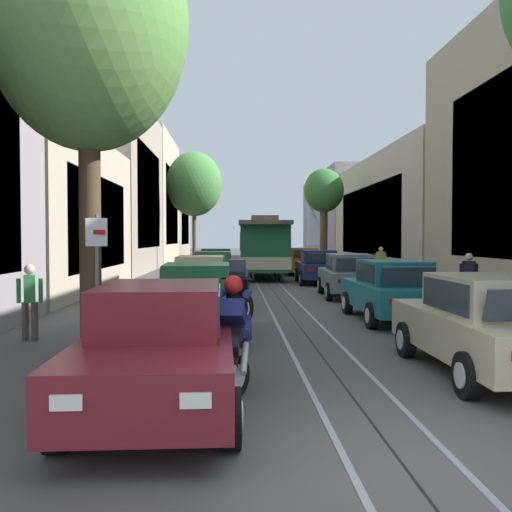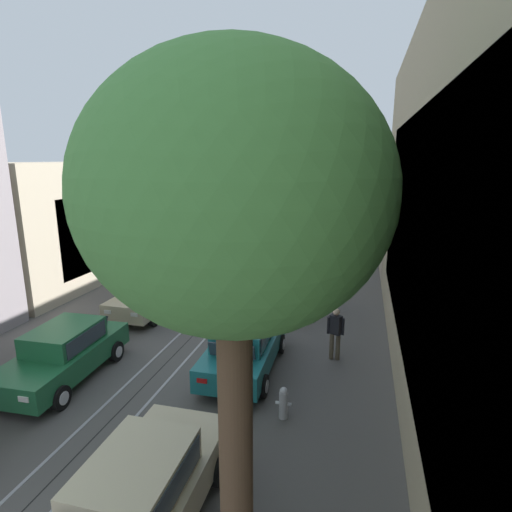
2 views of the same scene
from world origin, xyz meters
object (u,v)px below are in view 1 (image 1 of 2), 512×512
at_px(street_tree_kerb_left_second, 194,184).
at_px(pedestrian_on_left_pavement, 469,279).
at_px(parked_car_green_fourth_left, 213,270).
at_px(parked_car_teal_second_right, 392,290).
at_px(street_tree_kerb_right_second, 324,193).
at_px(pedestrian_on_right_pavement, 381,262).
at_px(street_tree_kerb_left_near, 88,25).
at_px(motorcycle_with_rider, 235,323).
at_px(parked_car_grey_mid_right, 349,275).
at_px(parked_car_orange_fifth_right, 302,261).
at_px(street_sign_post, 97,271).
at_px(pedestrian_crossing_far, 30,298).
at_px(cable_car_trolley, 264,247).
at_px(parked_car_green_second_left, 197,298).
at_px(parked_car_black_fifth_left, 216,264).
at_px(fire_hydrant, 487,315).
at_px(parked_car_navy_fourth_right, 318,267).
at_px(parked_car_maroon_near_left, 160,347).
at_px(parked_car_beige_mid_left, 201,280).
at_px(parked_car_beige_near_right, 488,325).

relative_size(street_tree_kerb_left_second, pedestrian_on_left_pavement, 4.68).
height_order(parked_car_green_fourth_left, parked_car_teal_second_right, same).
xyz_separation_m(street_tree_kerb_right_second, pedestrian_on_right_pavement, (1.32, -9.73, -4.18)).
distance_m(street_tree_kerb_left_near, motorcycle_with_rider, 6.31).
height_order(parked_car_grey_mid_right, pedestrian_on_right_pavement, pedestrian_on_right_pavement).
bearing_deg(motorcycle_with_rider, parked_car_orange_fifth_right, 80.94).
relative_size(parked_car_teal_second_right, street_sign_post, 1.71).
height_order(street_tree_kerb_left_second, pedestrian_crossing_far, street_tree_kerb_left_second).
relative_size(cable_car_trolley, pedestrian_on_right_pavement, 5.36).
xyz_separation_m(parked_car_green_second_left, street_tree_kerb_left_near, (-1.82, -2.23, 5.25)).
relative_size(parked_car_black_fifth_left, parked_car_orange_fifth_right, 1.00).
bearing_deg(fire_hydrant, street_tree_kerb_right_second, 89.34).
height_order(parked_car_grey_mid_right, street_tree_kerb_right_second, street_tree_kerb_right_second).
distance_m(parked_car_navy_fourth_right, pedestrian_on_left_pavement, 11.06).
bearing_deg(pedestrian_on_right_pavement, parked_car_orange_fifth_right, 122.27).
height_order(parked_car_maroon_near_left, parked_car_grey_mid_right, same).
distance_m(motorcycle_with_rider, pedestrian_crossing_far, 5.98).
xyz_separation_m(parked_car_green_fourth_left, street_tree_kerb_left_second, (-1.82, 14.86, 5.06)).
bearing_deg(parked_car_beige_mid_left, parked_car_black_fifth_left, 89.36).
height_order(motorcycle_with_rider, pedestrian_on_left_pavement, motorcycle_with_rider).
xyz_separation_m(parked_car_beige_near_right, street_sign_post, (-6.35, 0.99, 0.80)).
bearing_deg(pedestrian_crossing_far, parked_car_beige_mid_left, 62.67).
xyz_separation_m(parked_car_beige_near_right, parked_car_orange_fifth_right, (0.03, 24.49, 0.00)).
bearing_deg(street_tree_kerb_left_near, parked_car_black_fifth_left, 84.90).
relative_size(parked_car_green_second_left, parked_car_green_fourth_left, 1.00).
xyz_separation_m(parked_car_maroon_near_left, parked_car_teal_second_right, (5.08, 7.49, 0.00)).
xyz_separation_m(parked_car_beige_near_right, pedestrian_on_right_pavement, (3.34, 19.25, 0.17)).
distance_m(parked_car_green_fourth_left, parked_car_black_fifth_left, 5.32).
relative_size(parked_car_grey_mid_right, motorcycle_with_rider, 2.38).
bearing_deg(parked_car_maroon_near_left, pedestrian_on_right_pavement, 68.35).
bearing_deg(street_tree_kerb_left_near, parked_car_teal_second_right, 30.65).
relative_size(parked_car_orange_fifth_right, motorcycle_with_rider, 2.36).
bearing_deg(parked_car_green_second_left, parked_car_teal_second_right, 19.87).
xyz_separation_m(parked_car_navy_fourth_right, street_tree_kerb_left_near, (-6.67, -16.14, 5.25)).
distance_m(parked_car_maroon_near_left, parked_car_orange_fifth_right, 26.59).
bearing_deg(parked_car_teal_second_right, street_tree_kerb_left_near, -149.35).
relative_size(parked_car_navy_fourth_right, street_tree_kerb_left_second, 0.54).
relative_size(parked_car_beige_near_right, cable_car_trolley, 0.48).
bearing_deg(street_tree_kerb_left_near, street_sign_post, -69.29).
xyz_separation_m(parked_car_maroon_near_left, parked_car_green_second_left, (0.10, 5.70, 0.00)).
relative_size(parked_car_maroon_near_left, parked_car_orange_fifth_right, 1.00).
height_order(parked_car_maroon_near_left, fire_hydrant, parked_car_maroon_near_left).
height_order(parked_car_green_fourth_left, pedestrian_crossing_far, pedestrian_crossing_far).
relative_size(parked_car_grey_mid_right, pedestrian_crossing_far, 2.74).
height_order(parked_car_green_fourth_left, parked_car_grey_mid_right, same).
bearing_deg(street_sign_post, parked_car_green_second_left, 64.05).
relative_size(parked_car_green_second_left, pedestrian_on_right_pavement, 2.58).
distance_m(parked_car_beige_mid_left, pedestrian_crossing_far, 7.06).
bearing_deg(street_tree_kerb_right_second, pedestrian_crossing_far, -111.97).
bearing_deg(parked_car_beige_near_right, street_sign_post, 171.17).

